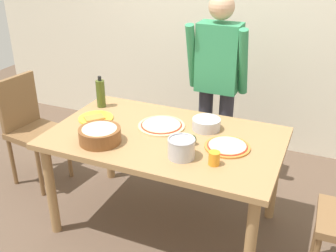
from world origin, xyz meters
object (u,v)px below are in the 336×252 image
dining_table (165,147)px  plate_with_slice (96,118)px  person_cook (217,80)px  avocado (192,140)px  chair_wooden_left (30,124)px  olive_oil_bottle (101,93)px  mixing_bowl_steel (206,124)px  steel_pot (181,148)px  popcorn_bowl (100,134)px  pizza_raw_on_board (161,125)px  cup_orange (214,158)px  pizza_cooked_on_tray (227,147)px

dining_table → plate_with_slice: (-0.59, 0.04, 0.10)m
person_cook → avocado: size_ratio=23.14×
chair_wooden_left → person_cook: bearing=23.5°
dining_table → olive_oil_bottle: bearing=158.6°
person_cook → mixing_bowl_steel: (0.09, -0.55, -0.14)m
steel_pot → plate_with_slice: bearing=161.3°
avocado → chair_wooden_left: bearing=173.7°
chair_wooden_left → olive_oil_bottle: 0.74m
popcorn_bowl → mixing_bowl_steel: bearing=38.3°
person_cook → avocado: bearing=-84.3°
pizza_raw_on_board → avocado: size_ratio=4.84×
pizza_raw_on_board → avocado: bearing=-29.1°
dining_table → mixing_bowl_steel: mixing_bowl_steel is taller
olive_oil_bottle → cup_orange: olive_oil_bottle is taller
dining_table → person_cook: (0.14, 0.76, 0.27)m
plate_with_slice → olive_oil_bottle: bearing=111.0°
plate_with_slice → avocado: avocado is taller
popcorn_bowl → avocado: bearing=20.0°
popcorn_bowl → steel_pot: bearing=2.8°
pizza_raw_on_board → pizza_cooked_on_tray: same height
person_cook → dining_table: bearing=-100.1°
chair_wooden_left → avocado: bearing=-6.3°
dining_table → avocado: bearing=-12.5°
pizza_cooked_on_tray → steel_pot: (-0.23, -0.23, 0.06)m
plate_with_slice → avocado: size_ratio=3.71×
dining_table → popcorn_bowl: popcorn_bowl is taller
dining_table → pizza_cooked_on_tray: pizza_cooked_on_tray is taller
plate_with_slice → cup_orange: cup_orange is taller
chair_wooden_left → plate_with_slice: bearing=-6.4°
chair_wooden_left → pizza_cooked_on_tray: 1.78m
pizza_raw_on_board → steel_pot: steel_pot is taller
dining_table → plate_with_slice: bearing=176.0°
chair_wooden_left → pizza_cooked_on_tray: size_ratio=3.18×
pizza_cooked_on_tray → popcorn_bowl: (-0.80, -0.26, 0.05)m
chair_wooden_left → mixing_bowl_steel: bearing=3.1°
chair_wooden_left → mixing_bowl_steel: size_ratio=4.75×
person_cook → pizza_cooked_on_tray: size_ratio=5.41×
mixing_bowl_steel → avocado: bearing=-92.8°
chair_wooden_left → olive_oil_bottle: (0.65, 0.14, 0.33)m
chair_wooden_left → pizza_cooked_on_tray: bearing=-4.0°
popcorn_bowl → olive_oil_bottle: (-0.31, 0.52, 0.05)m
mixing_bowl_steel → pizza_raw_on_board: bearing=-163.9°
person_cook → steel_pot: 1.00m
dining_table → cup_orange: size_ratio=18.82×
pizza_cooked_on_tray → mixing_bowl_steel: 0.30m
plate_with_slice → mixing_bowl_steel: 0.83m
pizza_cooked_on_tray → cup_orange: 0.24m
person_cook → chair_wooden_left: 1.64m
chair_wooden_left → steel_pot: bearing=-13.0°
popcorn_bowl → cup_orange: bearing=1.8°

